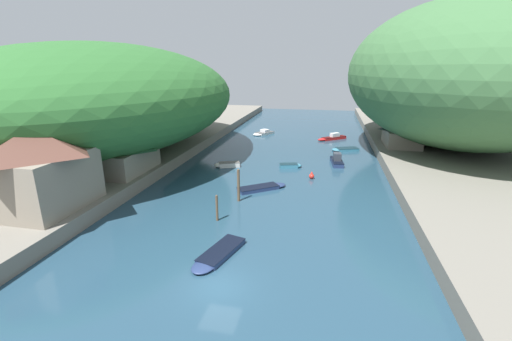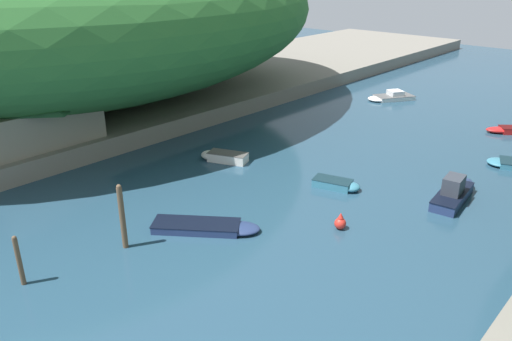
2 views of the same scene
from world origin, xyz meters
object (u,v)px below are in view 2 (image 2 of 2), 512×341
boat_near_quay (455,191)px  boathouse_shed (26,108)px  channel_buoy_near (340,223)px  boat_red_skiff (209,227)px  boat_yellow_tender (390,97)px  person_on_quay (22,140)px  boat_small_dinghy (222,157)px  boat_open_rowboat (338,184)px

boat_near_quay → boathouse_shed: bearing=-158.2°
boathouse_shed → boat_near_quay: size_ratio=1.55×
channel_buoy_near → boat_red_skiff: bearing=-136.4°
boathouse_shed → channel_buoy_near: bearing=15.1°
boat_yellow_tender → person_on_quay: person_on_quay is taller
boathouse_shed → boat_small_dinghy: bearing=39.0°
channel_buoy_near → person_on_quay: bearing=-158.8°
boat_small_dinghy → boat_yellow_tender: bearing=-24.0°
boat_red_skiff → person_on_quay: size_ratio=3.43×
boat_yellow_tender → boat_near_quay: bearing=159.5°
boat_yellow_tender → boat_red_skiff: 33.10m
boat_yellow_tender → person_on_quay: bearing=107.3°
boat_small_dinghy → boat_open_rowboat: 9.35m
channel_buoy_near → person_on_quay: (-20.89, -8.12, 2.08)m
boat_yellow_tender → boat_near_quay: boat_near_quay is taller
boat_near_quay → person_on_quay: (-24.12, -16.25, 1.96)m
boat_open_rowboat → channel_buoy_near: 5.46m
boathouse_shed → boat_open_rowboat: boathouse_shed is taller
boat_near_quay → boat_red_skiff: bearing=-129.6°
boathouse_shed → boat_open_rowboat: bearing=27.9°
boat_red_skiff → person_on_quay: person_on_quay is taller
boathouse_shed → channel_buoy_near: boathouse_shed is taller
boat_yellow_tender → boathouse_shed: bearing=102.4°
boat_open_rowboat → person_on_quay: person_on_quay is taller
person_on_quay → boat_red_skiff: bearing=-68.6°
channel_buoy_near → boat_yellow_tender: bearing=112.9°
boat_red_skiff → person_on_quay: bearing=-115.8°
boat_small_dinghy → boat_red_skiff: bearing=-160.8°
boat_yellow_tender → person_on_quay: (-9.29, -35.55, 2.16)m
boat_near_quay → boat_small_dinghy: bearing=-167.6°
boat_small_dinghy → boat_open_rowboat: (9.20, 1.71, -0.07)m
boat_near_quay → channel_buoy_near: bearing=-118.3°
boat_open_rowboat → person_on_quay: bearing=-70.4°
boat_near_quay → channel_buoy_near: 8.75m
boat_small_dinghy → channel_buoy_near: (12.31, -2.78, 0.05)m
boat_yellow_tender → boat_near_quay: size_ratio=0.93×
boat_yellow_tender → boat_red_skiff: size_ratio=0.93×
boat_red_skiff → boat_open_rowboat: size_ratio=1.73×
boat_open_rowboat → boathouse_shed: bearing=-77.9°
channel_buoy_near → boathouse_shed: bearing=-164.9°
boathouse_shed → boat_red_skiff: bearing=4.0°
boat_small_dinghy → person_on_quay: (-8.59, -10.90, 2.12)m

